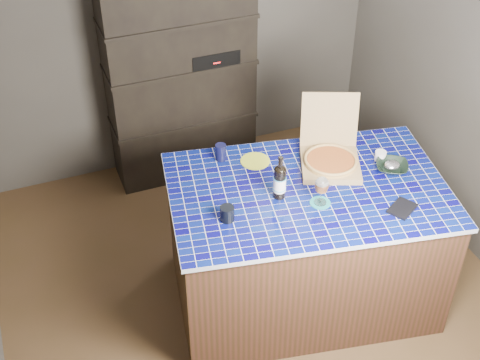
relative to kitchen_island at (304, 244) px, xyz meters
name	(u,v)px	position (x,y,z in m)	size (l,w,h in m)	color
room	(249,144)	(-0.32, 0.23, 0.76)	(3.50, 3.50, 3.50)	#533823
shelving_unit	(181,79)	(-0.32, 1.76, 0.42)	(1.20, 0.41, 1.80)	black
kitchen_island	(304,244)	(0.00, 0.00, 0.00)	(1.94, 1.42, 0.97)	#4A281D
pizza_box	(330,158)	(0.24, 0.18, 0.55)	(0.53, 0.57, 0.42)	tan
mead_bottle	(280,181)	(-0.21, 0.00, 0.61)	(0.08, 0.08, 0.31)	black
teal_trivet	(320,203)	(0.00, -0.16, 0.49)	(0.13, 0.13, 0.01)	teal
wine_glass	(322,186)	(0.00, -0.16, 0.63)	(0.09, 0.09, 0.20)	white
tumbler	(227,214)	(-0.59, -0.09, 0.53)	(0.09, 0.09, 0.10)	black
dvd_case	(402,208)	(0.45, -0.39, 0.49)	(0.13, 0.18, 0.01)	black
bowl	(392,167)	(0.60, -0.02, 0.51)	(0.21, 0.21, 0.05)	black
foil_contents	(392,165)	(0.60, -0.02, 0.53)	(0.11, 0.09, 0.05)	silver
white_jar	(380,156)	(0.58, 0.11, 0.52)	(0.08, 0.08, 0.07)	white
navy_cup	(221,152)	(-0.42, 0.50, 0.54)	(0.07, 0.07, 0.12)	black
green_trivet	(255,161)	(-0.21, 0.39, 0.49)	(0.20, 0.20, 0.01)	gold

